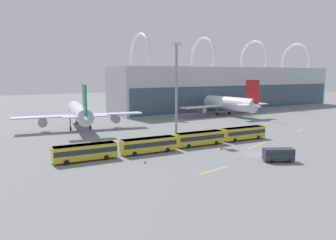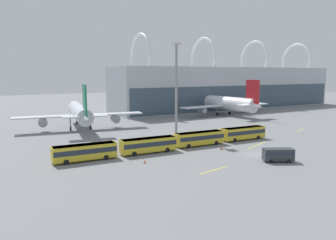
{
  "view_description": "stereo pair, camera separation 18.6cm",
  "coord_description": "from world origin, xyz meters",
  "px_view_note": "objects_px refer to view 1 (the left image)",
  "views": [
    {
      "loc": [
        -47.91,
        -47.31,
        16.43
      ],
      "look_at": [
        -4.62,
        27.45,
        4.0
      ],
      "focal_mm": 35.0,
      "sensor_mm": 36.0,
      "label": 1
    },
    {
      "loc": [
        -47.75,
        -47.4,
        16.43
      ],
      "look_at": [
        -4.62,
        27.45,
        4.0
      ],
      "focal_mm": 35.0,
      "sensor_mm": 36.0,
      "label": 2
    }
  ],
  "objects_px": {
    "traffic_cone_0": "(145,161)",
    "shuttle_bus_2": "(200,138)",
    "shuttle_bus_0": "(85,151)",
    "shuttle_bus_1": "(149,144)",
    "airliner_at_gate_far": "(222,103)",
    "shuttle_bus_3": "(243,132)",
    "floodlight_mast": "(176,83)",
    "airliner_at_gate_near": "(80,113)",
    "service_van_foreground": "(278,154)",
    "traffic_cone_1": "(222,148)"
  },
  "relations": [
    {
      "from": "shuttle_bus_2",
      "to": "floodlight_mast",
      "type": "relative_size",
      "value": 0.5
    },
    {
      "from": "shuttle_bus_3",
      "to": "traffic_cone_1",
      "type": "bearing_deg",
      "value": -151.22
    },
    {
      "from": "shuttle_bus_0",
      "to": "shuttle_bus_1",
      "type": "xyz_separation_m",
      "value": [
        13.18,
        -0.47,
        0.0
      ]
    },
    {
      "from": "shuttle_bus_0",
      "to": "shuttle_bus_1",
      "type": "distance_m",
      "value": 13.19
    },
    {
      "from": "traffic_cone_1",
      "to": "floodlight_mast",
      "type": "bearing_deg",
      "value": 92.15
    },
    {
      "from": "shuttle_bus_2",
      "to": "service_van_foreground",
      "type": "relative_size",
      "value": 2.05
    },
    {
      "from": "shuttle_bus_0",
      "to": "shuttle_bus_1",
      "type": "relative_size",
      "value": 1.0
    },
    {
      "from": "airliner_at_gate_near",
      "to": "shuttle_bus_2",
      "type": "distance_m",
      "value": 39.36
    },
    {
      "from": "airliner_at_gate_near",
      "to": "shuttle_bus_1",
      "type": "relative_size",
      "value": 3.05
    },
    {
      "from": "airliner_at_gate_near",
      "to": "floodlight_mast",
      "type": "distance_m",
      "value": 31.08
    },
    {
      "from": "shuttle_bus_2",
      "to": "traffic_cone_1",
      "type": "relative_size",
      "value": 17.91
    },
    {
      "from": "airliner_at_gate_far",
      "to": "shuttle_bus_3",
      "type": "distance_m",
      "value": 49.53
    },
    {
      "from": "shuttle_bus_1",
      "to": "floodlight_mast",
      "type": "relative_size",
      "value": 0.5
    },
    {
      "from": "shuttle_bus_1",
      "to": "traffic_cone_0",
      "type": "relative_size",
      "value": 18.46
    },
    {
      "from": "airliner_at_gate_far",
      "to": "shuttle_bus_3",
      "type": "height_order",
      "value": "airliner_at_gate_far"
    },
    {
      "from": "service_van_foreground",
      "to": "traffic_cone_1",
      "type": "xyz_separation_m",
      "value": [
        -3.03,
        12.8,
        -1.13
      ]
    },
    {
      "from": "traffic_cone_0",
      "to": "shuttle_bus_0",
      "type": "bearing_deg",
      "value": 141.57
    },
    {
      "from": "traffic_cone_0",
      "to": "shuttle_bus_3",
      "type": "bearing_deg",
      "value": 12.93
    },
    {
      "from": "shuttle_bus_3",
      "to": "shuttle_bus_0",
      "type": "bearing_deg",
      "value": -177.86
    },
    {
      "from": "shuttle_bus_3",
      "to": "shuttle_bus_1",
      "type": "bearing_deg",
      "value": -176.95
    },
    {
      "from": "shuttle_bus_2",
      "to": "shuttle_bus_3",
      "type": "xyz_separation_m",
      "value": [
        13.18,
        -0.09,
        0.0
      ]
    },
    {
      "from": "floodlight_mast",
      "to": "traffic_cone_0",
      "type": "height_order",
      "value": "floodlight_mast"
    },
    {
      "from": "traffic_cone_0",
      "to": "shuttle_bus_2",
      "type": "bearing_deg",
      "value": 22.26
    },
    {
      "from": "airliner_at_gate_near",
      "to": "traffic_cone_0",
      "type": "xyz_separation_m",
      "value": [
        0.49,
        -42.04,
        -4.65
      ]
    },
    {
      "from": "shuttle_bus_3",
      "to": "floodlight_mast",
      "type": "xyz_separation_m",
      "value": [
        -12.17,
        12.01,
        12.09
      ]
    },
    {
      "from": "airliner_at_gate_far",
      "to": "shuttle_bus_0",
      "type": "distance_m",
      "value": 78.37
    },
    {
      "from": "shuttle_bus_1",
      "to": "traffic_cone_0",
      "type": "xyz_separation_m",
      "value": [
        -4.15,
        -6.7,
        -1.53
      ]
    },
    {
      "from": "service_van_foreground",
      "to": "floodlight_mast",
      "type": "xyz_separation_m",
      "value": [
        -3.7,
        30.53,
        12.48
      ]
    },
    {
      "from": "airliner_at_gate_near",
      "to": "shuttle_bus_2",
      "type": "xyz_separation_m",
      "value": [
        17.83,
        -34.95,
        -3.12
      ]
    },
    {
      "from": "shuttle_bus_2",
      "to": "airliner_at_gate_far",
      "type": "bearing_deg",
      "value": 48.22
    },
    {
      "from": "shuttle_bus_2",
      "to": "floodlight_mast",
      "type": "height_order",
      "value": "floodlight_mast"
    },
    {
      "from": "airliner_at_gate_far",
      "to": "shuttle_bus_2",
      "type": "distance_m",
      "value": 57.73
    },
    {
      "from": "shuttle_bus_0",
      "to": "airliner_at_gate_near",
      "type": "bearing_deg",
      "value": 78.78
    },
    {
      "from": "shuttle_bus_2",
      "to": "service_van_foreground",
      "type": "height_order",
      "value": "shuttle_bus_2"
    },
    {
      "from": "shuttle_bus_3",
      "to": "airliner_at_gate_near",
      "type": "bearing_deg",
      "value": 133.88
    },
    {
      "from": "shuttle_bus_2",
      "to": "airliner_at_gate_near",
      "type": "bearing_deg",
      "value": 119.47
    },
    {
      "from": "shuttle_bus_1",
      "to": "traffic_cone_0",
      "type": "distance_m",
      "value": 8.02
    },
    {
      "from": "shuttle_bus_0",
      "to": "shuttle_bus_2",
      "type": "height_order",
      "value": "same"
    },
    {
      "from": "traffic_cone_0",
      "to": "traffic_cone_1",
      "type": "xyz_separation_m",
      "value": [
        19.02,
        1.3,
        0.01
      ]
    },
    {
      "from": "traffic_cone_0",
      "to": "traffic_cone_1",
      "type": "distance_m",
      "value": 19.06
    },
    {
      "from": "shuttle_bus_2",
      "to": "service_van_foreground",
      "type": "distance_m",
      "value": 19.19
    },
    {
      "from": "shuttle_bus_3",
      "to": "floodlight_mast",
      "type": "distance_m",
      "value": 20.94
    },
    {
      "from": "airliner_at_gate_near",
      "to": "shuttle_bus_1",
      "type": "distance_m",
      "value": 35.79
    },
    {
      "from": "airliner_at_gate_far",
      "to": "service_van_foreground",
      "type": "distance_m",
      "value": 69.72
    },
    {
      "from": "shuttle_bus_0",
      "to": "shuttle_bus_2",
      "type": "relative_size",
      "value": 1.0
    },
    {
      "from": "floodlight_mast",
      "to": "shuttle_bus_3",
      "type": "bearing_deg",
      "value": -44.63
    },
    {
      "from": "shuttle_bus_0",
      "to": "floodlight_mast",
      "type": "height_order",
      "value": "floodlight_mast"
    },
    {
      "from": "airliner_at_gate_near",
      "to": "traffic_cone_1",
      "type": "distance_m",
      "value": 45.42
    },
    {
      "from": "shuttle_bus_0",
      "to": "shuttle_bus_3",
      "type": "relative_size",
      "value": 1.0
    },
    {
      "from": "shuttle_bus_1",
      "to": "shuttle_bus_2",
      "type": "height_order",
      "value": "same"
    }
  ]
}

